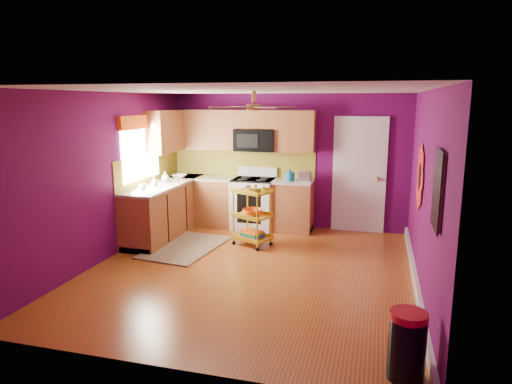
% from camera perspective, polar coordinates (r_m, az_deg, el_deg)
% --- Properties ---
extents(ground, '(5.00, 5.00, 0.00)m').
position_cam_1_polar(ground, '(6.56, -0.70, -9.82)').
color(ground, brown).
rests_on(ground, ground).
extents(room_envelope, '(4.54, 5.04, 2.52)m').
position_cam_1_polar(room_envelope, '(6.15, -0.50, 4.49)').
color(room_envelope, '#5A0A4F').
rests_on(room_envelope, ground).
extents(lower_cabinets, '(2.81, 2.31, 0.94)m').
position_cam_1_polar(lower_cabinets, '(8.49, -6.12, -1.89)').
color(lower_cabinets, brown).
rests_on(lower_cabinets, ground).
extents(electric_range, '(0.76, 0.66, 1.13)m').
position_cam_1_polar(electric_range, '(8.56, -0.29, -1.38)').
color(electric_range, white).
rests_on(electric_range, ground).
extents(upper_cabinetry, '(2.80, 2.30, 1.26)m').
position_cam_1_polar(upper_cabinetry, '(8.58, -4.79, 7.50)').
color(upper_cabinetry, brown).
rests_on(upper_cabinetry, ground).
extents(left_window, '(0.08, 1.35, 1.08)m').
position_cam_1_polar(left_window, '(7.97, -14.22, 6.46)').
color(left_window, white).
rests_on(left_window, ground).
extents(panel_door, '(0.95, 0.11, 2.15)m').
position_cam_1_polar(panel_door, '(8.46, 12.77, 1.92)').
color(panel_door, white).
rests_on(panel_door, ground).
extents(right_wall_art, '(0.04, 2.74, 1.04)m').
position_cam_1_polar(right_wall_art, '(5.65, 20.57, 1.21)').
color(right_wall_art, black).
rests_on(right_wall_art, ground).
extents(ceiling_fan, '(1.01, 1.01, 0.26)m').
position_cam_1_polar(ceiling_fan, '(6.31, -0.25, 10.64)').
color(ceiling_fan, '#BF8C3F').
rests_on(ceiling_fan, ground).
extents(shag_rug, '(1.14, 1.67, 0.02)m').
position_cam_1_polar(shag_rug, '(7.61, -8.78, -6.82)').
color(shag_rug, black).
rests_on(shag_rug, ground).
extents(rolling_cart, '(0.70, 0.62, 1.04)m').
position_cam_1_polar(rolling_cart, '(7.51, -0.43, -2.78)').
color(rolling_cart, yellow).
rests_on(rolling_cart, ground).
extents(trash_can, '(0.40, 0.40, 0.61)m').
position_cam_1_polar(trash_can, '(4.32, 18.34, -17.75)').
color(trash_can, black).
rests_on(trash_can, ground).
extents(teal_kettle, '(0.18, 0.18, 0.21)m').
position_cam_1_polar(teal_kettle, '(8.30, 4.25, 1.98)').
color(teal_kettle, '#136790').
rests_on(teal_kettle, lower_cabinets).
extents(toaster, '(0.22, 0.15, 0.18)m').
position_cam_1_polar(toaster, '(8.28, 6.09, 1.97)').
color(toaster, beige).
rests_on(toaster, lower_cabinets).
extents(soap_bottle_a, '(0.08, 0.08, 0.17)m').
position_cam_1_polar(soap_bottle_a, '(7.91, -12.62, 1.30)').
color(soap_bottle_a, '#EA3F72').
rests_on(soap_bottle_a, lower_cabinets).
extents(soap_bottle_b, '(0.15, 0.15, 0.19)m').
position_cam_1_polar(soap_bottle_b, '(8.33, -11.26, 1.90)').
color(soap_bottle_b, white).
rests_on(soap_bottle_b, lower_cabinets).
extents(counter_dish, '(0.26, 0.26, 0.06)m').
position_cam_1_polar(counter_dish, '(8.72, -9.51, 1.97)').
color(counter_dish, white).
rests_on(counter_dish, lower_cabinets).
extents(counter_cup, '(0.12, 0.12, 0.10)m').
position_cam_1_polar(counter_cup, '(7.67, -14.03, 0.64)').
color(counter_cup, white).
rests_on(counter_cup, lower_cabinets).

